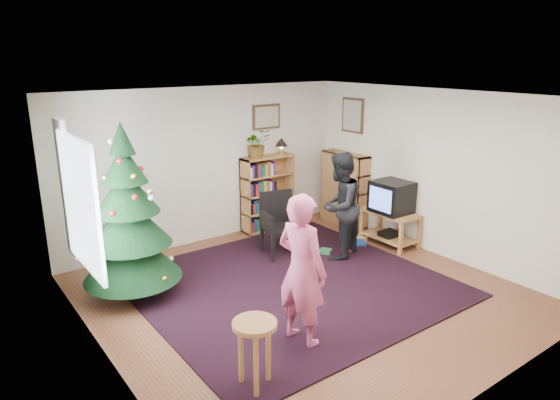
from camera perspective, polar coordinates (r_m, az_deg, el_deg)
floor at (r=6.57m, az=2.72°, el=-10.60°), size 5.00×5.00×0.00m
ceiling at (r=5.87m, az=3.06°, el=11.69°), size 5.00×5.00×0.00m
wall_back at (r=8.13m, az=-8.32°, el=3.93°), size 5.00×0.02×2.50m
wall_front at (r=4.57m, az=23.23°, el=-7.25°), size 5.00×0.02×2.50m
wall_left at (r=5.00m, az=-20.06°, el=-4.89°), size 0.02×5.00×2.50m
wall_right at (r=7.88m, az=17.16°, el=2.97°), size 0.02×5.00×2.50m
rug at (r=6.77m, az=1.11°, el=-9.61°), size 3.80×3.60×0.02m
window_pane at (r=5.48m, az=-21.84°, el=-0.47°), size 0.04×1.20×1.40m
curtain at (r=6.15m, az=-23.19°, el=1.12°), size 0.06×0.35×1.60m
picture_back at (r=8.59m, az=-1.57°, el=9.49°), size 0.55×0.03×0.42m
picture_right at (r=8.87m, az=8.31°, el=9.55°), size 0.03×0.50×0.60m
christmas_tree at (r=6.45m, az=-16.86°, el=-2.90°), size 1.23×1.23×2.22m
bookshelf_back at (r=8.68m, az=-1.44°, el=0.91°), size 0.95×0.30×1.30m
bookshelf_right at (r=9.02m, az=7.39°, el=1.36°), size 0.30×0.95×1.30m
tv_stand at (r=8.24m, az=12.44°, el=-2.81°), size 0.49×0.89×0.55m
crt_tv at (r=8.10m, az=12.64°, el=0.36°), size 0.53×0.57×0.50m
armchair at (r=7.62m, az=-0.27°, el=-2.44°), size 0.65×0.65×0.97m
stool at (r=4.66m, az=-2.90°, el=-15.38°), size 0.41×0.41×0.68m
person_standing at (r=5.22m, az=2.51°, el=-8.00°), size 0.51×0.67×1.65m
person_by_chair at (r=7.44m, az=6.82°, el=-0.72°), size 0.97×0.88×1.61m
potted_plant at (r=8.38m, az=-2.61°, el=6.48°), size 0.48×0.43×0.48m
table_lamp at (r=8.67m, az=0.16°, el=6.52°), size 0.22×0.22×0.29m
floor_clutter at (r=7.88m, az=6.86°, el=-5.64°), size 1.61×0.53×0.08m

